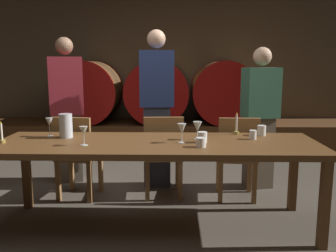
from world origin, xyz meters
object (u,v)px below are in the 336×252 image
(dining_table, at_px, (157,149))
(cup_center_left, at_px, (202,137))
(guest_right, at_px, (260,118))
(cup_center_right, at_px, (253,135))
(pitcher, at_px, (66,126))
(wine_glass_far_left, at_px, (49,123))
(chair_left, at_px, (76,153))
(wine_glass_center_right, at_px, (182,129))
(wine_barrel_left, at_px, (89,92))
(guest_center, at_px, (157,108))
(cup_far_left, at_px, (201,142))
(guest_left, at_px, (67,109))
(wine_glass_center_left, at_px, (84,131))
(wine_barrel_right, at_px, (222,92))
(chair_center, at_px, (163,153))
(wine_barrel_center, at_px, (157,92))
(wine_glass_far_right, at_px, (197,127))
(candle_left, at_px, (2,137))
(cup_far_right, at_px, (262,130))
(chair_right, at_px, (237,154))

(dining_table, height_order, cup_center_left, cup_center_left)
(guest_right, xyz_separation_m, cup_center_right, (-0.27, -0.93, -0.02))
(pitcher, bearing_deg, dining_table, -11.80)
(wine_glass_far_left, bearing_deg, guest_right, 21.89)
(chair_left, distance_m, wine_glass_center_right, 1.32)
(guest_right, distance_m, pitcher, 2.12)
(pitcher, relative_size, cup_center_right, 2.66)
(wine_barrel_left, bearing_deg, guest_center, -54.39)
(cup_far_left, bearing_deg, wine_glass_center_right, 132.43)
(chair_left, bearing_deg, cup_center_right, 170.94)
(guest_left, bearing_deg, dining_table, 115.57)
(pitcher, bearing_deg, wine_glass_center_left, -52.64)
(wine_barrel_left, xyz_separation_m, wine_glass_center_right, (1.40, -2.69, -0.10))
(wine_barrel_right, distance_m, chair_center, 2.21)
(guest_center, xyz_separation_m, wine_glass_center_left, (-0.53, -1.23, -0.04))
(guest_right, bearing_deg, cup_far_left, 46.33)
(wine_barrel_center, relative_size, wine_glass_far_right, 6.01)
(guest_right, distance_m, wine_glass_far_right, 1.21)
(cup_far_left, bearing_deg, wine_barrel_center, 99.74)
(wine_barrel_right, bearing_deg, wine_glass_center_left, -117.49)
(pitcher, bearing_deg, candle_left, -152.93)
(wine_barrel_left, xyz_separation_m, wine_barrel_center, (1.06, 0.00, 0.00))
(guest_right, bearing_deg, wine_glass_far_right, 38.63)
(guest_left, xyz_separation_m, cup_far_right, (2.07, -0.93, -0.07))
(guest_left, bearing_deg, wine_barrel_right, -161.05)
(chair_right, height_order, cup_far_right, chair_right)
(pitcher, height_order, wine_glass_center_left, pitcher)
(guest_right, relative_size, candle_left, 8.47)
(wine_barrel_left, distance_m, chair_right, 2.88)
(guest_center, bearing_deg, wine_glass_far_right, 107.71)
(wine_glass_center_left, relative_size, wine_glass_center_right, 0.96)
(wine_glass_center_right, bearing_deg, wine_barrel_center, 97.19)
(chair_right, bearing_deg, wine_glass_far_right, 52.68)
(wine_barrel_center, height_order, cup_center_right, wine_barrel_center)
(candle_left, bearing_deg, wine_barrel_left, 87.84)
(wine_glass_far_left, bearing_deg, wine_barrel_left, 94.73)
(cup_far_left, bearing_deg, chair_left, 146.09)
(chair_left, xyz_separation_m, guest_left, (-0.25, 0.59, 0.38))
(dining_table, distance_m, candle_left, 1.30)
(cup_far_left, height_order, cup_center_left, cup_center_left)
(wine_glass_far_left, bearing_deg, pitcher, -16.53)
(cup_far_left, xyz_separation_m, cup_center_left, (0.02, 0.18, 0.01))
(guest_left, height_order, wine_glass_center_right, guest_left)
(chair_center, relative_size, pitcher, 4.09)
(wine_barrel_center, bearing_deg, chair_right, -65.62)
(wine_barrel_right, relative_size, chair_left, 1.08)
(wine_barrel_left, relative_size, wine_glass_center_left, 6.08)
(chair_center, relative_size, cup_center_left, 9.71)
(cup_far_right, bearing_deg, wine_barrel_center, 114.58)
(chair_left, xyz_separation_m, chair_center, (0.90, 0.04, 0.00))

